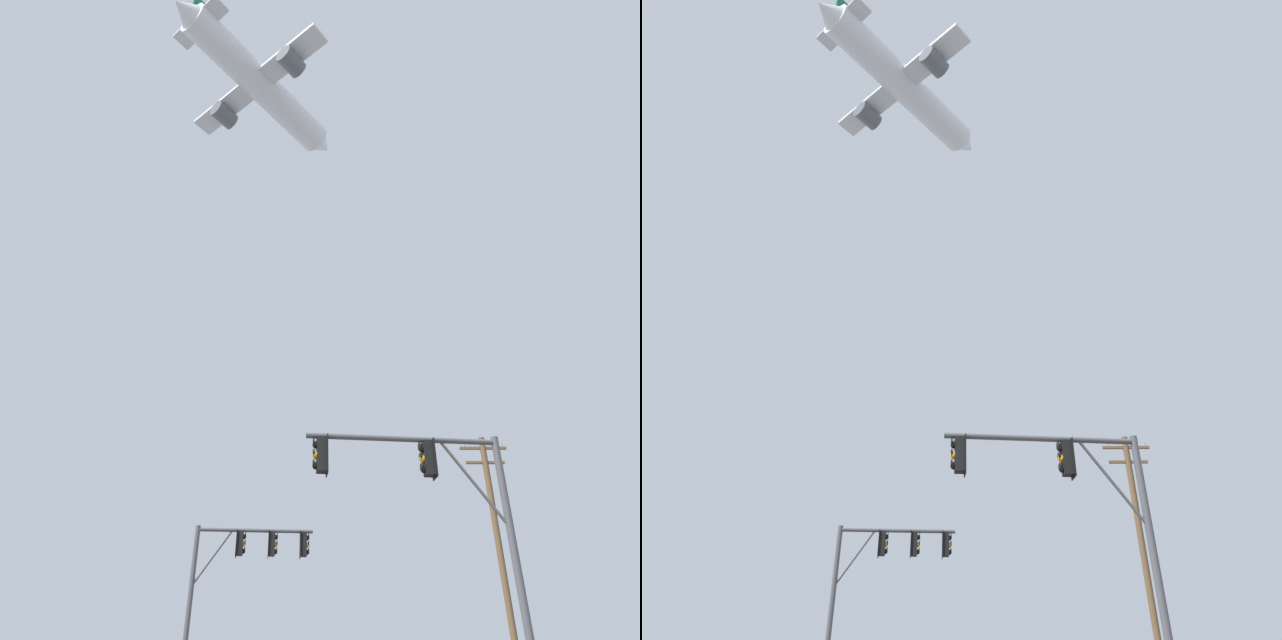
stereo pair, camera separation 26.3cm
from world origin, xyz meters
TOP-DOWN VIEW (x-y plane):
  - signal_pole_near at (3.46, 7.45)m, footprint 5.27×0.84m
  - signal_pole_far at (-2.87, 16.98)m, footprint 4.82×0.72m
  - utility_pole at (8.07, 18.53)m, footprint 2.20×0.28m
  - airplane at (-6.03, 28.65)m, footprint 16.44×19.27m

SIDE VIEW (x-z plane):
  - signal_pole_far at x=-2.87m, z-range 1.72..8.20m
  - signal_pole_near at x=3.46m, z-range 1.64..8.42m
  - utility_pole at x=8.07m, z-range 0.31..11.19m
  - airplane at x=-6.03m, z-range 50.54..56.70m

